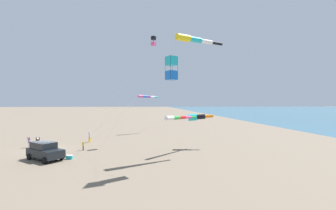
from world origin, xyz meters
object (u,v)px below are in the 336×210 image
at_px(parked_car, 45,151).
at_px(kite_box_magenta_far_left, 171,68).
at_px(kite_windsock_teal_far_right, 180,118).
at_px(person_adult_flyer, 38,143).
at_px(kite_box_checkered_midright, 153,41).
at_px(person_child_grey_jacket, 90,136).
at_px(kite_windsock_striped_overhead, 197,117).
at_px(kite_windsock_red_high_left, 194,40).
at_px(kite_windsock_long_streamer_left, 145,97).
at_px(person_child_green_jacket, 29,142).
at_px(cooler_box, 69,157).
at_px(person_bystander_far, 83,145).

relative_size(parked_car, kite_box_magenta_far_left, 0.35).
bearing_deg(kite_windsock_teal_far_right, person_adult_flyer, 172.54).
height_order(kite_windsock_teal_far_right, kite_box_checkered_midright, kite_box_checkered_midright).
distance_m(kite_windsock_teal_far_right, kite_box_magenta_far_left, 8.28).
bearing_deg(person_child_grey_jacket, kite_windsock_striped_overhead, -20.27).
height_order(kite_windsock_red_high_left, kite_windsock_long_streamer_left, kite_windsock_red_high_left).
bearing_deg(parked_car, kite_windsock_long_streamer_left, 62.48).
xyz_separation_m(parked_car, person_adult_flyer, (-2.68, 4.31, 0.03)).
bearing_deg(person_adult_flyer, kite_box_checkered_midright, 18.40).
distance_m(person_child_green_jacket, kite_box_magenta_far_left, 22.76).
relative_size(person_child_grey_jacket, kite_box_magenta_far_left, 0.13).
relative_size(cooler_box, kite_box_magenta_far_left, 0.05).
relative_size(person_adult_flyer, kite_windsock_striped_overhead, 0.11).
relative_size(person_child_grey_jacket, kite_box_checkered_midright, 0.11).
bearing_deg(kite_windsock_long_streamer_left, kite_box_checkered_midright, -83.78).
bearing_deg(kite_windsock_teal_far_right, cooler_box, -170.58).
bearing_deg(person_child_grey_jacket, person_bystander_far, -83.99).
height_order(kite_box_checkered_midright, kite_windsock_long_streamer_left, kite_box_checkered_midright).
distance_m(person_child_grey_jacket, kite_windsock_long_streamer_left, 14.49).
relative_size(parked_car, person_bystander_far, 3.79).
distance_m(person_bystander_far, kite_windsock_striped_overhead, 15.12).
distance_m(cooler_box, kite_windsock_red_high_left, 18.91).
relative_size(parked_car, person_child_grey_jacket, 2.60).
bearing_deg(parked_car, kite_windsock_teal_far_right, 7.83).
height_order(person_bystander_far, kite_box_magenta_far_left, kite_box_magenta_far_left).
distance_m(cooler_box, person_child_grey_jacket, 10.39).
bearing_deg(kite_box_checkered_midright, person_child_green_jacket, -172.43).
bearing_deg(cooler_box, person_child_grey_jacket, 92.12).
bearing_deg(person_child_green_jacket, kite_windsock_teal_far_right, -13.88).
bearing_deg(person_adult_flyer, person_child_green_jacket, 131.23).
bearing_deg(person_child_grey_jacket, person_adult_flyer, -128.46).
relative_size(kite_windsock_red_high_left, kite_box_magenta_far_left, 1.37).
relative_size(kite_windsock_striped_overhead, kite_windsock_long_streamer_left, 1.48).
distance_m(kite_windsock_striped_overhead, kite_windsock_long_streamer_left, 17.34).
relative_size(kite_windsock_red_high_left, kite_windsock_teal_far_right, 1.30).
xyz_separation_m(cooler_box, kite_windsock_long_streamer_left, (8.07, 20.30, 7.04)).
distance_m(person_child_grey_jacket, person_bystander_far, 5.93).
bearing_deg(kite_windsock_long_streamer_left, kite_windsock_teal_far_right, -77.05).
xyz_separation_m(kite_windsock_teal_far_right, kite_box_magenta_far_left, (-1.79, -6.37, 4.98)).
bearing_deg(parked_car, person_adult_flyer, 121.85).
xyz_separation_m(kite_windsock_striped_overhead, kite_box_checkered_midright, (-5.67, 4.44, 11.20)).
height_order(person_child_green_jacket, kite_windsock_red_high_left, kite_windsock_red_high_left).
bearing_deg(person_bystander_far, kite_windsock_red_high_left, -16.16).
xyz_separation_m(person_child_grey_jacket, kite_windsock_striped_overhead, (15.34, -5.67, 3.16)).
xyz_separation_m(cooler_box, person_adult_flyer, (-5.18, 4.32, 0.77)).
xyz_separation_m(cooler_box, kite_windsock_striped_overhead, (14.96, 4.69, 3.89)).
bearing_deg(person_bystander_far, kite_windsock_teal_far_right, -11.42).
relative_size(person_child_grey_jacket, person_bystander_far, 1.46).
distance_m(person_bystander_far, kite_box_magenta_far_left, 15.99).
xyz_separation_m(person_child_grey_jacket, kite_box_checkered_midright, (9.67, -1.23, 14.36)).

